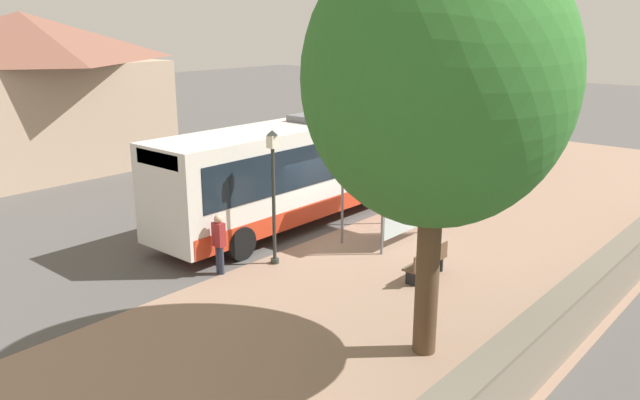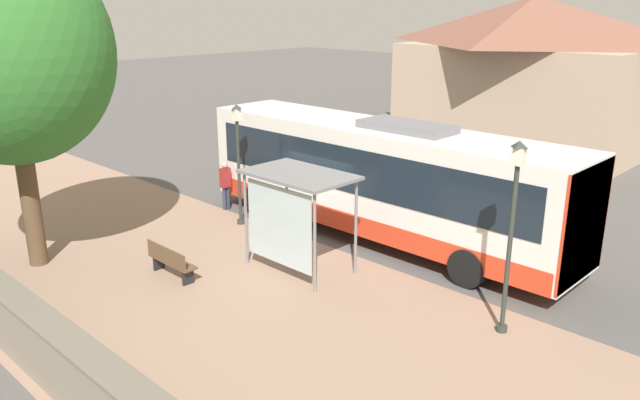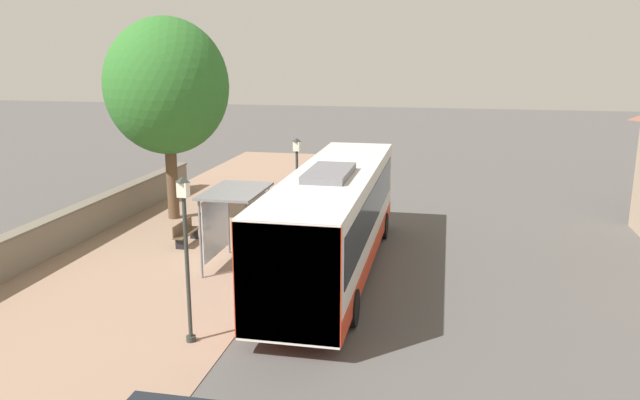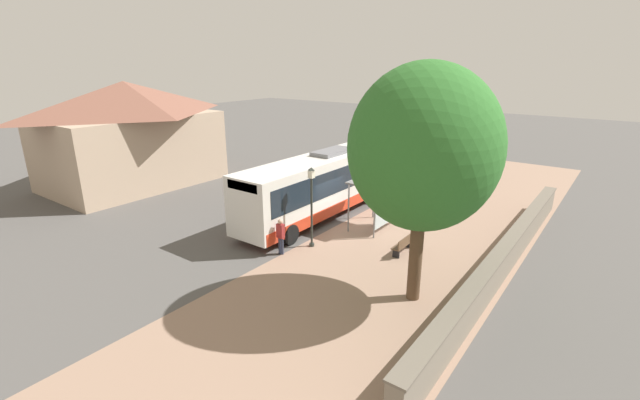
{
  "view_description": "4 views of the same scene",
  "coord_description": "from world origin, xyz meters",
  "px_view_note": "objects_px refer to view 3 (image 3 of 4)",
  "views": [
    {
      "loc": [
        -12.38,
        14.42,
        6.66
      ],
      "look_at": [
        -0.82,
        1.01,
        1.6
      ],
      "focal_mm": 35.0,
      "sensor_mm": 36.0,
      "label": 1
    },
    {
      "loc": [
        -12.36,
        -12.28,
        6.81
      ],
      "look_at": [
        1.04,
        0.62,
        0.91
      ],
      "focal_mm": 35.0,
      "sensor_mm": 36.0,
      "label": 2
    },
    {
      "loc": [
        5.04,
        -20.17,
        7.11
      ],
      "look_at": [
        0.64,
        1.37,
        1.81
      ],
      "focal_mm": 35.0,
      "sensor_mm": 36.0,
      "label": 3
    },
    {
      "loc": [
        -11.91,
        17.42,
        8.4
      ],
      "look_at": [
        -0.45,
        1.89,
        2.11
      ],
      "focal_mm": 24.0,
      "sensor_mm": 36.0,
      "label": 4
    }
  ],
  "objects_px": {
    "bus_shelter": "(231,203)",
    "street_lamp_near": "(297,178)",
    "bench": "(185,232)",
    "shade_tree": "(167,87)",
    "pedestrian": "(320,203)",
    "street_lamp_far": "(186,246)",
    "bus": "(334,218)"
  },
  "relations": [
    {
      "from": "street_lamp_far",
      "to": "shade_tree",
      "type": "relative_size",
      "value": 0.5
    },
    {
      "from": "street_lamp_near",
      "to": "bus_shelter",
      "type": "bearing_deg",
      "value": -108.5
    },
    {
      "from": "pedestrian",
      "to": "bench",
      "type": "bearing_deg",
      "value": -142.51
    },
    {
      "from": "bench",
      "to": "street_lamp_near",
      "type": "xyz_separation_m",
      "value": [
        3.85,
        1.9,
        1.83
      ]
    },
    {
      "from": "shade_tree",
      "to": "bus_shelter",
      "type": "bearing_deg",
      "value": -49.61
    },
    {
      "from": "bus_shelter",
      "to": "pedestrian",
      "type": "distance_m",
      "value": 5.84
    },
    {
      "from": "bus_shelter",
      "to": "bus",
      "type": "bearing_deg",
      "value": -0.25
    },
    {
      "from": "bus_shelter",
      "to": "street_lamp_far",
      "type": "distance_m",
      "value": 5.62
    },
    {
      "from": "bench",
      "to": "street_lamp_near",
      "type": "relative_size",
      "value": 0.43
    },
    {
      "from": "street_lamp_near",
      "to": "street_lamp_far",
      "type": "relative_size",
      "value": 0.91
    },
    {
      "from": "bus_shelter",
      "to": "shade_tree",
      "type": "relative_size",
      "value": 0.34
    },
    {
      "from": "street_lamp_near",
      "to": "shade_tree",
      "type": "height_order",
      "value": "shade_tree"
    },
    {
      "from": "bus_shelter",
      "to": "street_lamp_near",
      "type": "height_order",
      "value": "street_lamp_near"
    },
    {
      "from": "bus_shelter",
      "to": "street_lamp_near",
      "type": "relative_size",
      "value": 0.74
    },
    {
      "from": "bus",
      "to": "pedestrian",
      "type": "relative_size",
      "value": 7.17
    },
    {
      "from": "bus_shelter",
      "to": "bench",
      "type": "relative_size",
      "value": 1.72
    },
    {
      "from": "street_lamp_near",
      "to": "bus",
      "type": "bearing_deg",
      "value": -60.92
    },
    {
      "from": "bus",
      "to": "street_lamp_near",
      "type": "xyz_separation_m",
      "value": [
        -2.17,
        3.89,
        0.42
      ]
    },
    {
      "from": "street_lamp_far",
      "to": "shade_tree",
      "type": "bearing_deg",
      "value": 116.3
    },
    {
      "from": "bus",
      "to": "street_lamp_near",
      "type": "bearing_deg",
      "value": 119.08
    },
    {
      "from": "bench",
      "to": "street_lamp_far",
      "type": "distance_m",
      "value": 8.5
    },
    {
      "from": "bus",
      "to": "street_lamp_far",
      "type": "height_order",
      "value": "street_lamp_far"
    },
    {
      "from": "bench",
      "to": "shade_tree",
      "type": "bearing_deg",
      "value": 120.67
    },
    {
      "from": "bus",
      "to": "street_lamp_near",
      "type": "distance_m",
      "value": 4.48
    },
    {
      "from": "pedestrian",
      "to": "bench",
      "type": "xyz_separation_m",
      "value": [
        -4.45,
        -3.42,
        -0.53
      ]
    },
    {
      "from": "street_lamp_far",
      "to": "pedestrian",
      "type": "bearing_deg",
      "value": 84.44
    },
    {
      "from": "bus_shelter",
      "to": "street_lamp_near",
      "type": "bearing_deg",
      "value": 71.5
    },
    {
      "from": "street_lamp_far",
      "to": "bus_shelter",
      "type": "bearing_deg",
      "value": 98.57
    },
    {
      "from": "bus",
      "to": "bench",
      "type": "distance_m",
      "value": 6.49
    },
    {
      "from": "pedestrian",
      "to": "shade_tree",
      "type": "relative_size",
      "value": 0.2
    },
    {
      "from": "bus",
      "to": "street_lamp_far",
      "type": "relative_size",
      "value": 2.9
    },
    {
      "from": "street_lamp_near",
      "to": "street_lamp_far",
      "type": "bearing_deg",
      "value": -92.8
    }
  ]
}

